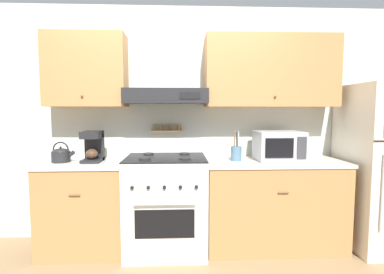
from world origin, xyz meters
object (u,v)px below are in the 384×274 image
(microwave, at_px, (278,146))
(utensil_crock, at_px, (236,153))
(stove_range, at_px, (166,203))
(tea_kettle, at_px, (61,155))
(coffee_maker, at_px, (93,146))

(microwave, height_order, utensil_crock, utensil_crock)
(utensil_crock, bearing_deg, microwave, 2.30)
(stove_range, relative_size, utensil_crock, 3.51)
(stove_range, distance_m, tea_kettle, 1.16)
(stove_range, distance_m, microwave, 1.30)
(coffee_maker, xyz_separation_m, microwave, (1.89, -0.01, -0.01))
(tea_kettle, height_order, microwave, microwave)
(tea_kettle, bearing_deg, utensil_crock, 0.00)
(utensil_crock, bearing_deg, coffee_maker, 178.71)
(utensil_crock, bearing_deg, stove_range, -178.16)
(stove_range, xyz_separation_m, microwave, (1.16, 0.04, 0.58))
(coffee_maker, xyz_separation_m, utensil_crock, (1.45, -0.03, -0.07))
(coffee_maker, relative_size, microwave, 0.67)
(coffee_maker, distance_m, utensil_crock, 1.45)
(tea_kettle, height_order, utensil_crock, utensil_crock)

